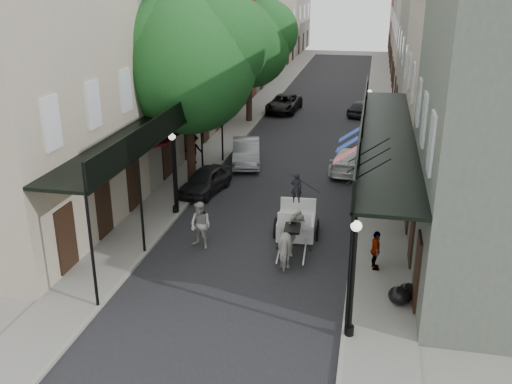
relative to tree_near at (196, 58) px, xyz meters
The scene contains 24 objects.
ground 12.78m from the tree_near, 67.59° to the right, with size 140.00×140.00×0.00m, color gray.
road 12.50m from the tree_near, 66.86° to the left, with size 8.00×90.00×0.01m, color black.
sidewalk_left 11.77m from the tree_near, 94.67° to the left, with size 2.20×90.00×0.12m, color gray.
sidewalk_right 14.91m from the tree_near, 46.88° to the left, with size 2.20×90.00×0.12m, color gray.
building_row_left 20.34m from the tree_near, 102.52° to the left, with size 5.00×80.00×10.50m, color #AEA18B.
building_row_right 23.63m from the tree_near, 57.15° to the left, with size 5.00×80.00×10.50m, color gray.
gallery_left 4.06m from the tree_near, 100.49° to the right, with size 2.20×18.05×4.88m.
gallery_right 9.84m from the tree_near, 19.59° to the right, with size 2.20×18.05×4.88m.
tree_near is the anchor object (origin of this frame).
tree_far 14.02m from the tree_near, 90.19° to the left, with size 6.45×6.00×8.61m.
lamppost_right_near 15.39m from the tree_near, 55.73° to the right, with size 0.32×0.32×3.71m.
lamppost_left 6.10m from the tree_near, 88.66° to the right, with size 0.32×0.32×3.71m.
lamppost_right_far 12.24m from the tree_near, 43.31° to the left, with size 0.32×0.32×3.71m.
horse 11.19m from the tree_near, 52.42° to the right, with size 0.96×2.10×1.78m, color beige.
carriage 9.25m from the tree_near, 40.57° to the right, with size 1.95×2.71×2.97m.
pedestrian_walking 9.32m from the tree_near, 72.98° to the right, with size 0.93×0.73×1.92m, color #A1A198.
pedestrian_sidewalk_left 6.40m from the tree_near, 113.41° to the left, with size 1.10×0.63×1.71m, color gray.
pedestrian_sidewalk_right 13.19m from the tree_near, 41.09° to the right, with size 0.87×0.36×1.49m, color gray.
car_left_near 5.99m from the tree_near, 61.75° to the right, with size 1.53×3.81×1.30m, color black.
car_left_mid 7.10m from the tree_near, 67.32° to the left, with size 1.52×4.35×1.43m, color #9FA0A5.
car_left_far 18.77m from the tree_near, 84.86° to the left, with size 2.24×4.85×1.35m, color black.
car_right_near 10.18m from the tree_near, 26.20° to the left, with size 1.82×4.48×1.30m, color silver.
car_right_far 20.10m from the tree_near, 66.08° to the left, with size 1.48×3.68×1.26m, color black.
trash_bags 15.30m from the tree_near, 45.08° to the right, with size 0.97×1.12×0.61m.
Camera 1 is at (4.27, -16.69, 10.12)m, focal length 40.00 mm.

